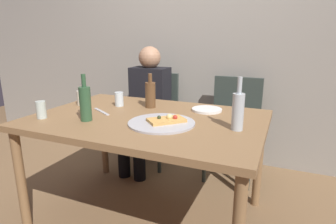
{
  "coord_description": "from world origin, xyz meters",
  "views": [
    {
      "loc": [
        0.83,
        -1.59,
        1.27
      ],
      "look_at": [
        0.15,
        0.0,
        0.8
      ],
      "focal_mm": 30.25,
      "sensor_mm": 36.0,
      "label": 1
    }
  ],
  "objects_px": {
    "beer_bottle": "(150,94)",
    "guest_in_sweater": "(146,103)",
    "tumbler_far": "(82,98)",
    "plate_stack": "(207,110)",
    "chair_left": "(153,112)",
    "chair_right": "(234,121)",
    "wine_bottle": "(85,103)",
    "water_bottle": "(238,110)",
    "table_knife": "(101,112)",
    "dining_table": "(147,128)",
    "wine_glass": "(41,110)",
    "pizza_tray": "(162,123)",
    "pizza_slice_last": "(167,120)",
    "tumbler_near": "(119,99)"
  },
  "relations": [
    {
      "from": "beer_bottle",
      "to": "guest_in_sweater",
      "type": "distance_m",
      "value": 0.64
    },
    {
      "from": "tumbler_near",
      "to": "wine_glass",
      "type": "distance_m",
      "value": 0.56
    },
    {
      "from": "water_bottle",
      "to": "chair_right",
      "type": "height_order",
      "value": "water_bottle"
    },
    {
      "from": "dining_table",
      "to": "table_knife",
      "type": "bearing_deg",
      "value": -178.19
    },
    {
      "from": "beer_bottle",
      "to": "water_bottle",
      "type": "bearing_deg",
      "value": -21.9
    },
    {
      "from": "dining_table",
      "to": "plate_stack",
      "type": "relative_size",
      "value": 7.04
    },
    {
      "from": "guest_in_sweater",
      "to": "dining_table",
      "type": "bearing_deg",
      "value": 117.93
    },
    {
      "from": "pizza_slice_last",
      "to": "table_knife",
      "type": "xyz_separation_m",
      "value": [
        -0.53,
        0.07,
        -0.02
      ]
    },
    {
      "from": "table_knife",
      "to": "chair_left",
      "type": "relative_size",
      "value": 0.24
    },
    {
      "from": "wine_bottle",
      "to": "water_bottle",
      "type": "xyz_separation_m",
      "value": [
        0.91,
        0.19,
        -0.0
      ]
    },
    {
      "from": "guest_in_sweater",
      "to": "wine_glass",
      "type": "bearing_deg",
      "value": 78.48
    },
    {
      "from": "tumbler_far",
      "to": "chair_left",
      "type": "height_order",
      "value": "chair_left"
    },
    {
      "from": "pizza_slice_last",
      "to": "beer_bottle",
      "type": "bearing_deg",
      "value": 130.21
    },
    {
      "from": "wine_glass",
      "to": "beer_bottle",
      "type": "bearing_deg",
      "value": 45.69
    },
    {
      "from": "tumbler_far",
      "to": "wine_glass",
      "type": "distance_m",
      "value": 0.39
    },
    {
      "from": "pizza_slice_last",
      "to": "beer_bottle",
      "type": "xyz_separation_m",
      "value": [
        -0.27,
        0.32,
        0.08
      ]
    },
    {
      "from": "wine_bottle",
      "to": "tumbler_far",
      "type": "relative_size",
      "value": 2.66
    },
    {
      "from": "dining_table",
      "to": "tumbler_far",
      "type": "bearing_deg",
      "value": 170.51
    },
    {
      "from": "pizza_tray",
      "to": "water_bottle",
      "type": "xyz_separation_m",
      "value": [
        0.44,
        0.07,
        0.11
      ]
    },
    {
      "from": "wine_bottle",
      "to": "chair_left",
      "type": "relative_size",
      "value": 0.33
    },
    {
      "from": "pizza_slice_last",
      "to": "beer_bottle",
      "type": "distance_m",
      "value": 0.43
    },
    {
      "from": "water_bottle",
      "to": "chair_left",
      "type": "bearing_deg",
      "value": 136.43
    },
    {
      "from": "dining_table",
      "to": "water_bottle",
      "type": "bearing_deg",
      "value": -3.12
    },
    {
      "from": "wine_glass",
      "to": "chair_right",
      "type": "xyz_separation_m",
      "value": [
        1.03,
        1.2,
        -0.29
      ]
    },
    {
      "from": "water_bottle",
      "to": "tumbler_far",
      "type": "bearing_deg",
      "value": 173.6
    },
    {
      "from": "wine_glass",
      "to": "chair_right",
      "type": "height_order",
      "value": "chair_right"
    },
    {
      "from": "table_knife",
      "to": "guest_in_sweater",
      "type": "relative_size",
      "value": 0.19
    },
    {
      "from": "chair_left",
      "to": "chair_right",
      "type": "distance_m",
      "value": 0.82
    },
    {
      "from": "pizza_slice_last",
      "to": "wine_glass",
      "type": "bearing_deg",
      "value": -164.9
    },
    {
      "from": "plate_stack",
      "to": "chair_left",
      "type": "bearing_deg",
      "value": 140.18
    },
    {
      "from": "tumbler_near",
      "to": "chair_left",
      "type": "distance_m",
      "value": 0.78
    },
    {
      "from": "wine_bottle",
      "to": "chair_right",
      "type": "height_order",
      "value": "wine_bottle"
    },
    {
      "from": "dining_table",
      "to": "plate_stack",
      "type": "height_order",
      "value": "plate_stack"
    },
    {
      "from": "tumbler_near",
      "to": "guest_in_sweater",
      "type": "height_order",
      "value": "guest_in_sweater"
    },
    {
      "from": "wine_glass",
      "to": "table_knife",
      "type": "distance_m",
      "value": 0.39
    },
    {
      "from": "wine_bottle",
      "to": "water_bottle",
      "type": "relative_size",
      "value": 0.97
    },
    {
      "from": "water_bottle",
      "to": "plate_stack",
      "type": "xyz_separation_m",
      "value": [
        -0.27,
        0.34,
        -0.11
      ]
    },
    {
      "from": "beer_bottle",
      "to": "tumbler_far",
      "type": "relative_size",
      "value": 2.27
    },
    {
      "from": "water_bottle",
      "to": "guest_in_sweater",
      "type": "bearing_deg",
      "value": 141.39
    },
    {
      "from": "pizza_slice_last",
      "to": "table_knife",
      "type": "height_order",
      "value": "pizza_slice_last"
    },
    {
      "from": "chair_left",
      "to": "guest_in_sweater",
      "type": "relative_size",
      "value": 0.77
    },
    {
      "from": "beer_bottle",
      "to": "wine_glass",
      "type": "height_order",
      "value": "beer_bottle"
    },
    {
      "from": "dining_table",
      "to": "water_bottle",
      "type": "relative_size",
      "value": 4.96
    },
    {
      "from": "pizza_tray",
      "to": "table_knife",
      "type": "bearing_deg",
      "value": 170.13
    },
    {
      "from": "water_bottle",
      "to": "chair_left",
      "type": "distance_m",
      "value": 1.41
    },
    {
      "from": "pizza_tray",
      "to": "chair_left",
      "type": "relative_size",
      "value": 0.45
    },
    {
      "from": "tumbler_far",
      "to": "guest_in_sweater",
      "type": "xyz_separation_m",
      "value": [
        0.21,
        0.66,
        -0.16
      ]
    },
    {
      "from": "tumbler_far",
      "to": "plate_stack",
      "type": "relative_size",
      "value": 0.52
    },
    {
      "from": "chair_left",
      "to": "pizza_tray",
      "type": "bearing_deg",
      "value": 118.65
    },
    {
      "from": "dining_table",
      "to": "table_knife",
      "type": "xyz_separation_m",
      "value": [
        -0.35,
        -0.01,
        0.08
      ]
    }
  ]
}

